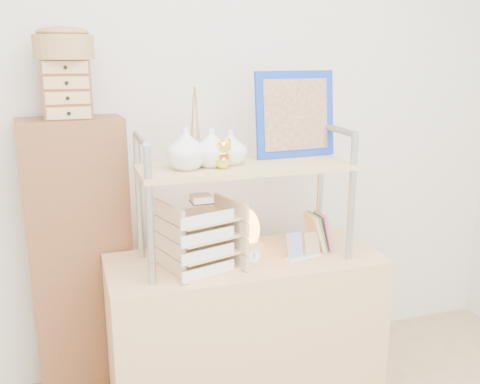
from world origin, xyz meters
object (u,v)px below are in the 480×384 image
(desk, at_px, (245,334))
(cabinet, at_px, (81,262))
(salt_lamp, at_px, (246,230))
(letter_tray, at_px, (202,240))

(desk, height_order, cabinet, cabinet)
(cabinet, relative_size, salt_lamp, 6.40)
(desk, distance_m, letter_tray, 0.55)
(desk, relative_size, salt_lamp, 5.69)
(desk, bearing_deg, letter_tray, -163.89)
(desk, height_order, letter_tray, letter_tray)
(cabinet, height_order, letter_tray, cabinet)
(letter_tray, distance_m, salt_lamp, 0.26)
(desk, bearing_deg, cabinet, 151.79)
(salt_lamp, bearing_deg, desk, -111.66)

